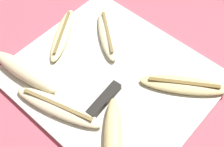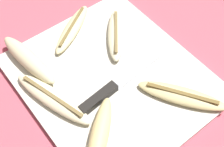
# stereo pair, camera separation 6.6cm
# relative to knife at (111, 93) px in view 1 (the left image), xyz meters

# --- Properties ---
(ground_plane) EXTENTS (4.00, 4.00, 0.00)m
(ground_plane) POSITION_rel_knife_xyz_m (-0.03, 0.04, -0.02)
(ground_plane) COLOR #C65160
(cutting_board) EXTENTS (0.41, 0.36, 0.01)m
(cutting_board) POSITION_rel_knife_xyz_m (-0.03, 0.04, -0.01)
(cutting_board) COLOR silver
(cutting_board) RESTS_ON ground_plane
(knife) EXTENTS (0.04, 0.22, 0.02)m
(knife) POSITION_rel_knife_xyz_m (0.00, 0.00, 0.00)
(knife) COLOR black
(knife) RESTS_ON cutting_board
(banana_golden_short) EXTENTS (0.14, 0.15, 0.03)m
(banana_golden_short) POSITION_rel_knife_xyz_m (0.07, -0.07, 0.01)
(banana_golden_short) COLOR #EDD689
(banana_golden_short) RESTS_ON cutting_board
(banana_pale_long) EXTENTS (0.20, 0.09, 0.02)m
(banana_pale_long) POSITION_rel_knife_xyz_m (-0.05, -0.10, 0.00)
(banana_pale_long) COLOR beige
(banana_pale_long) RESTS_ON cutting_board
(banana_spotted_left) EXTENTS (0.18, 0.14, 0.02)m
(banana_spotted_left) POSITION_rel_knife_xyz_m (0.10, 0.12, 0.00)
(banana_spotted_left) COLOR #DBC684
(banana_spotted_left) RESTS_ON cutting_board
(banana_bright_far) EXTENTS (0.15, 0.13, 0.02)m
(banana_bright_far) POSITION_rel_knife_xyz_m (-0.11, 0.11, 0.00)
(banana_bright_far) COLOR beige
(banana_bright_far) RESTS_ON cutting_board
(banana_cream_curved) EXTENTS (0.18, 0.06, 0.03)m
(banana_cream_curved) POSITION_rel_knife_xyz_m (-0.17, -0.09, 0.01)
(banana_cream_curved) COLOR beige
(banana_cream_curved) RESTS_ON cutting_board
(banana_soft_right) EXTENTS (0.12, 0.16, 0.02)m
(banana_soft_right) POSITION_rel_knife_xyz_m (-0.19, 0.04, 0.00)
(banana_soft_right) COLOR beige
(banana_soft_right) RESTS_ON cutting_board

